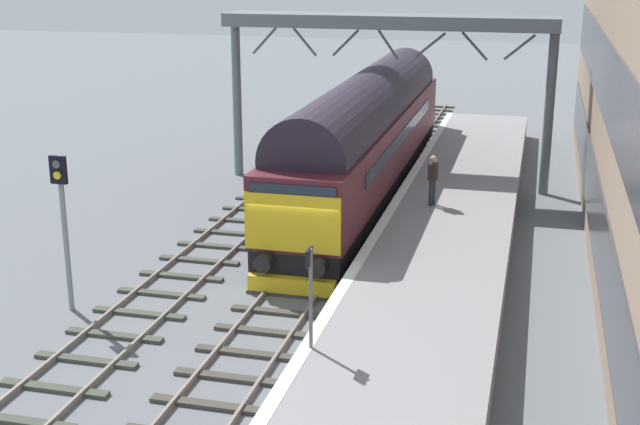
# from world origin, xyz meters

# --- Properties ---
(ground_plane) EXTENTS (140.00, 140.00, 0.00)m
(ground_plane) POSITION_xyz_m (0.00, 0.00, 0.00)
(ground_plane) COLOR slate
(ground_plane) RESTS_ON ground
(track_main) EXTENTS (2.50, 60.00, 0.15)m
(track_main) POSITION_xyz_m (0.00, 0.00, 0.05)
(track_main) COLOR gray
(track_main) RESTS_ON ground
(track_adjacent_west) EXTENTS (2.50, 60.00, 0.15)m
(track_adjacent_west) POSITION_xyz_m (-3.43, -0.00, 0.05)
(track_adjacent_west) COLOR slate
(track_adjacent_west) RESTS_ON ground
(station_platform) EXTENTS (4.00, 44.00, 1.01)m
(station_platform) POSITION_xyz_m (3.60, 0.00, 0.50)
(station_platform) COLOR gray
(station_platform) RESTS_ON ground
(diesel_locomotive) EXTENTS (2.74, 20.23, 4.68)m
(diesel_locomotive) POSITION_xyz_m (0.00, 8.82, 2.49)
(diesel_locomotive) COLOR black
(diesel_locomotive) RESTS_ON ground
(signal_post_near) EXTENTS (0.44, 0.22, 4.11)m
(signal_post_near) POSITION_xyz_m (-5.30, -3.51, 2.58)
(signal_post_near) COLOR gray
(signal_post_near) RESTS_ON ground
(platform_number_sign) EXTENTS (0.10, 0.44, 2.18)m
(platform_number_sign) POSITION_xyz_m (1.85, -6.17, 2.44)
(platform_number_sign) COLOR slate
(platform_number_sign) RESTS_ON station_platform
(waiting_passenger) EXTENTS (0.43, 0.49, 1.64)m
(waiting_passenger) POSITION_xyz_m (2.95, 5.07, 1.99)
(waiting_passenger) COLOR #26363C
(waiting_passenger) RESTS_ON station_platform
(overhead_footbridge) EXTENTS (12.73, 2.00, 6.64)m
(overhead_footbridge) POSITION_xyz_m (0.34, 11.07, 6.02)
(overhead_footbridge) COLOR slate
(overhead_footbridge) RESTS_ON ground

